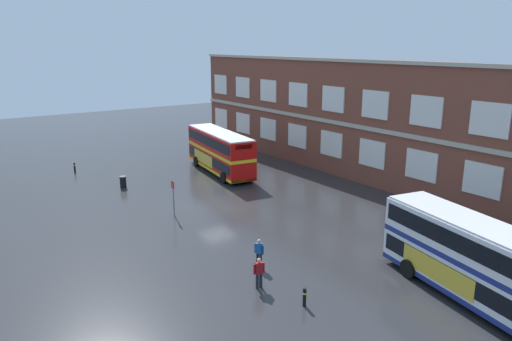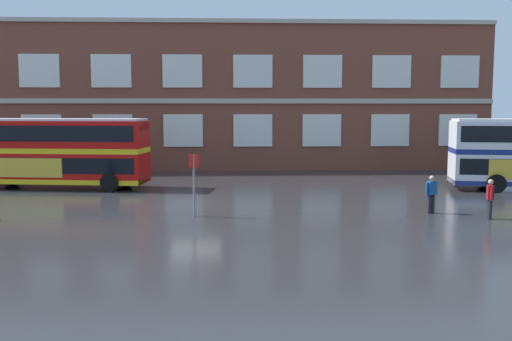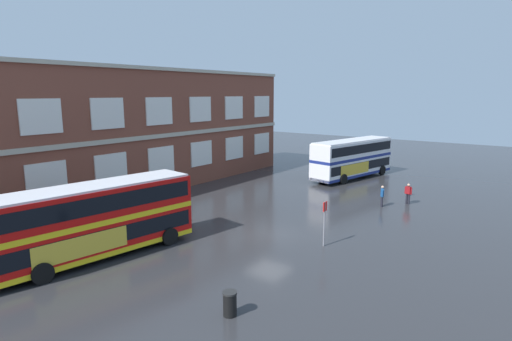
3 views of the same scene
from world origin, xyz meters
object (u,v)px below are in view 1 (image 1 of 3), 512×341
(station_litter_bin, at_px, (123,182))
(safety_bollard_east, at_px, (75,167))
(double_decker_near, at_px, (220,151))
(double_decker_middle, at_px, (478,262))
(second_passenger, at_px, (259,272))
(bus_stand_flag, at_px, (173,195))
(waiting_passenger, at_px, (259,252))
(safety_bollard_west, at_px, (305,297))

(station_litter_bin, relative_size, safety_bollard_east, 1.08)
(double_decker_near, distance_m, safety_bollard_east, 14.68)
(double_decker_middle, height_order, second_passenger, double_decker_middle)
(bus_stand_flag, height_order, station_litter_bin, bus_stand_flag)
(waiting_passenger, xyz_separation_m, station_litter_bin, (-19.80, -0.76, -0.41))
(double_decker_middle, distance_m, station_litter_bin, 30.00)
(bus_stand_flag, xyz_separation_m, safety_bollard_east, (-17.37, -2.52, -1.14))
(double_decker_near, distance_m, bus_stand_flag, 12.86)
(waiting_passenger, height_order, safety_bollard_east, waiting_passenger)
(second_passenger, bearing_deg, safety_bollard_east, -177.42)
(double_decker_middle, relative_size, waiting_passenger, 6.64)
(safety_bollard_west, distance_m, safety_bollard_east, 32.72)
(waiting_passenger, distance_m, bus_stand_flag, 10.56)
(second_passenger, relative_size, station_litter_bin, 1.65)
(station_litter_bin, bearing_deg, second_passenger, -1.77)
(second_passenger, bearing_deg, station_litter_bin, 178.23)
(waiting_passenger, height_order, station_litter_bin, waiting_passenger)
(second_passenger, bearing_deg, double_decker_near, 153.88)
(double_decker_middle, xyz_separation_m, safety_bollard_west, (-4.50, -7.19, -1.66))
(double_decker_middle, relative_size, safety_bollard_west, 11.89)
(double_decker_middle, distance_m, bus_stand_flag, 20.92)
(double_decker_middle, xyz_separation_m, second_passenger, (-7.24, -7.97, -1.22))
(double_decker_near, bearing_deg, second_passenger, -26.12)
(station_litter_bin, bearing_deg, safety_bollard_west, 0.23)
(waiting_passenger, xyz_separation_m, bus_stand_flag, (-10.53, -0.26, 0.70))
(double_decker_near, height_order, double_decker_middle, same)
(bus_stand_flag, bearing_deg, waiting_passenger, 1.42)
(safety_bollard_west, height_order, safety_bollard_east, same)
(safety_bollard_west, bearing_deg, safety_bollard_east, -176.28)
(waiting_passenger, xyz_separation_m, safety_bollard_east, (-27.91, -2.78, -0.44))
(second_passenger, relative_size, safety_bollard_east, 1.79)
(waiting_passenger, relative_size, second_passenger, 1.00)
(waiting_passenger, bearing_deg, station_litter_bin, -177.80)
(waiting_passenger, distance_m, station_litter_bin, 19.82)
(second_passenger, height_order, safety_bollard_east, second_passenger)
(double_decker_near, relative_size, safety_bollard_west, 11.84)
(bus_stand_flag, relative_size, safety_bollard_east, 2.84)
(double_decker_near, distance_m, station_litter_bin, 9.96)
(second_passenger, xyz_separation_m, safety_bollard_west, (2.73, 0.78, -0.44))
(double_decker_middle, xyz_separation_m, bus_stand_flag, (-19.78, -6.79, -0.51))
(waiting_passenger, bearing_deg, bus_stand_flag, -178.58)
(waiting_passenger, xyz_separation_m, second_passenger, (2.01, -1.44, 0.00))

